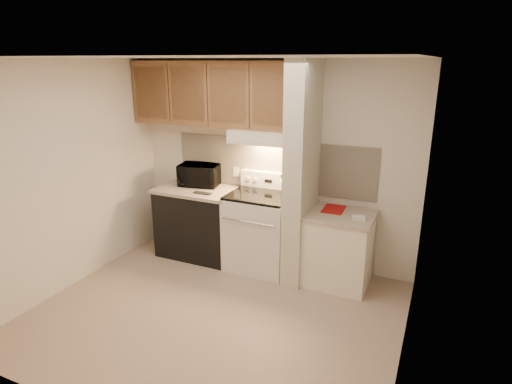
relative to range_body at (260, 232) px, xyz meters
The scene contains 50 objects.
floor 1.24m from the range_body, 90.00° to the right, with size 3.60×3.60×0.00m, color tan.
ceiling 2.34m from the range_body, 90.00° to the right, with size 3.60×3.60×0.00m, color white.
wall_back 0.86m from the range_body, 90.00° to the left, with size 3.60×0.02×2.50m, color silver.
wall_left 2.28m from the range_body, 147.31° to the right, with size 0.02×3.00×2.50m, color silver.
wall_right 2.28m from the range_body, 32.69° to the right, with size 0.02×3.00×2.50m, color silver.
backsplash 0.84m from the range_body, 90.00° to the left, with size 2.60×0.02×0.63m, color silver.
range_body is the anchor object (origin of this frame).
oven_window 0.32m from the range_body, 90.00° to the right, with size 0.50×0.01×0.30m, color black.
oven_handle 0.44m from the range_body, 90.00° to the right, with size 0.02×0.02×0.65m, color silver.
cooktop 0.48m from the range_body, ahead, with size 0.74×0.64×0.03m, color black.
range_backguard 0.66m from the range_body, 90.00° to the left, with size 0.76×0.08×0.20m, color silver.
range_display 0.64m from the range_body, 90.00° to the left, with size 0.10×0.01×0.04m, color black.
range_knob_left_outer 0.70m from the range_body, 139.40° to the left, with size 0.05×0.05×0.02m, color silver.
range_knob_left_inner 0.66m from the range_body, 126.87° to the left, with size 0.05×0.05×0.02m, color silver.
range_knob_right_inner 0.66m from the range_body, 53.13° to the left, with size 0.05×0.05×0.02m, color silver.
range_knob_right_outer 0.70m from the range_body, 40.60° to the left, with size 0.05×0.05×0.02m, color silver.
dishwasher_front 0.88m from the range_body, behind, with size 1.00×0.63×0.87m, color black.
left_countertop 0.98m from the range_body, behind, with size 1.04×0.67×0.04m, color #B4A18F.
spoon_rest 0.86m from the range_body, 167.41° to the right, with size 0.23×0.07×0.02m, color black.
teal_jar 1.00m from the range_body, 164.51° to the left, with size 0.09×0.09×0.10m, color #2F6B63.
outlet 0.86m from the range_body, 146.31° to the left, with size 0.08×0.01×0.12m, color white.
microwave 1.11m from the range_body, behind, with size 0.51×0.34×0.28m, color black.
partition_pillar 0.94m from the range_body, ahead, with size 0.22×0.70×2.50m, color beige.
pillar_trim 0.93m from the range_body, ahead, with size 0.01×0.70×0.04m, color brown.
knife_strip 0.95m from the range_body, ahead, with size 0.02×0.42×0.04m, color black.
knife_blade_a 0.88m from the range_body, 31.35° to the right, with size 0.01×0.04×0.16m, color silver.
knife_handle_a 1.01m from the range_body, 31.38° to the right, with size 0.02×0.02×0.10m, color black.
knife_blade_b 0.85m from the range_body, 19.30° to the right, with size 0.01×0.04×0.18m, color silver.
knife_handle_b 0.99m from the range_body, 20.82° to the right, with size 0.02×0.02×0.10m, color black.
knife_blade_c 0.83m from the range_body, ahead, with size 0.01×0.04×0.20m, color silver.
knife_handle_c 0.99m from the range_body, 10.03° to the right, with size 0.02×0.02×0.10m, color black.
knife_blade_d 0.85m from the range_body, ahead, with size 0.01×0.04×0.16m, color silver.
knife_handle_d 0.98m from the range_body, ahead, with size 0.02×0.02×0.10m, color black.
knife_blade_e 0.85m from the range_body, 16.17° to the left, with size 0.01×0.04×0.18m, color silver.
knife_handle_e 0.99m from the range_body, 14.19° to the left, with size 0.02×0.02×0.10m, color black.
oven_mitt 0.84m from the range_body, 23.58° to the left, with size 0.03×0.09×0.22m, color slate.
right_cab_base 0.97m from the range_body, ahead, with size 0.70×0.60×0.81m, color white.
right_countertop 1.04m from the range_body, ahead, with size 0.74×0.64×0.04m, color #B4A18F.
red_folder 0.96m from the range_body, ahead, with size 0.23×0.32×0.01m, color #AB1110.
white_box 1.26m from the range_body, ahead, with size 0.14×0.09×0.04m, color white.
range_hood 1.17m from the range_body, 90.00° to the left, with size 0.78×0.44×0.15m, color white.
hood_lip 1.12m from the range_body, 90.00° to the right, with size 0.78×0.04×0.06m, color white.
upper_cabinets 1.77m from the range_body, 166.16° to the left, with size 2.18×0.33×0.77m, color brown.
cab_door_a 2.22m from the range_body, behind, with size 0.46×0.01×0.63m, color brown.
cab_gap_a 2.04m from the range_body, behind, with size 0.01×0.01×0.73m, color black.
cab_door_b 1.89m from the range_body, behind, with size 0.46×0.01×0.63m, color brown.
cab_gap_b 1.77m from the range_body, behind, with size 0.01×0.01×0.73m, color black.
cab_door_c 1.68m from the range_body, behind, with size 0.46×0.01×0.63m, color brown.
cab_gap_c 1.63m from the range_body, behind, with size 0.01×0.01×0.73m, color black.
cab_door_d 1.63m from the range_body, ahead, with size 0.46×0.01×0.63m, color brown.
Camera 1 is at (1.93, -3.29, 2.48)m, focal length 30.00 mm.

